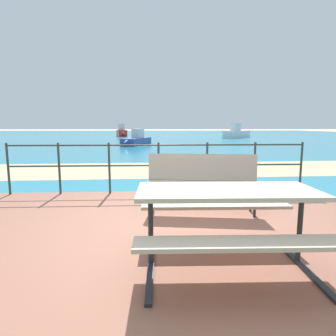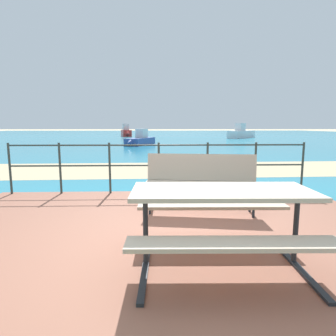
# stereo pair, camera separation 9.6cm
# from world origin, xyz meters

# --- Properties ---
(ground_plane) EXTENTS (240.00, 240.00, 0.00)m
(ground_plane) POSITION_xyz_m (0.00, 0.00, 0.00)
(ground_plane) COLOR beige
(patio_paving) EXTENTS (6.40, 5.20, 0.06)m
(patio_paving) POSITION_xyz_m (0.00, 0.00, 0.03)
(patio_paving) COLOR #935B47
(patio_paving) RESTS_ON ground
(sea_water) EXTENTS (90.00, 90.00, 0.01)m
(sea_water) POSITION_xyz_m (0.00, 40.00, 0.01)
(sea_water) COLOR teal
(sea_water) RESTS_ON ground
(beach_strip) EXTENTS (54.08, 4.99, 0.01)m
(beach_strip) POSITION_xyz_m (0.00, 5.95, 0.01)
(beach_strip) COLOR tan
(beach_strip) RESTS_ON ground
(picnic_table) EXTENTS (1.73, 1.38, 0.76)m
(picnic_table) POSITION_xyz_m (0.59, -0.61, 0.64)
(picnic_table) COLOR #BCAD93
(picnic_table) RESTS_ON patio_paving
(park_bench) EXTENTS (1.76, 0.65, 0.91)m
(park_bench) POSITION_xyz_m (0.66, 1.15, 0.62)
(park_bench) COLOR tan
(park_bench) RESTS_ON patio_paving
(railing_fence) EXTENTS (5.94, 0.04, 1.02)m
(railing_fence) POSITION_xyz_m (0.00, 2.47, 0.69)
(railing_fence) COLOR #2D3833
(railing_fence) RESTS_ON patio_paving
(boat_near) EXTENTS (4.40, 4.82, 1.70)m
(boat_near) POSITION_xyz_m (9.90, 30.31, 0.55)
(boat_near) COLOR silver
(boat_near) RESTS_ON sea_water
(boat_mid) EXTENTS (2.16, 4.09, 1.19)m
(boat_mid) POSITION_xyz_m (-1.33, 18.21, 0.37)
(boat_mid) COLOR #2D478C
(boat_mid) RESTS_ON sea_water
(boat_far) EXTENTS (1.88, 4.43, 1.69)m
(boat_far) POSITION_xyz_m (-4.36, 36.27, 0.58)
(boat_far) COLOR red
(boat_far) RESTS_ON sea_water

